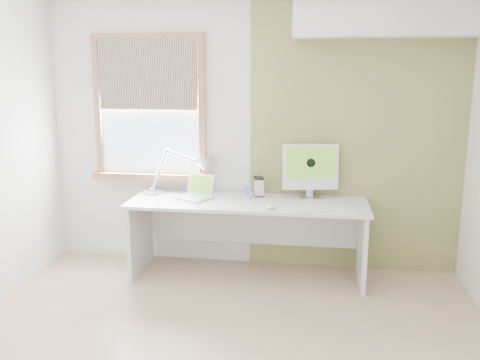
% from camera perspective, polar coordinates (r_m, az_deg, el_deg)
% --- Properties ---
extents(room, '(4.04, 3.54, 2.64)m').
position_cam_1_polar(room, '(3.25, -2.71, 1.29)').
color(room, tan).
rests_on(room, ground).
extents(accent_wall, '(2.00, 0.02, 2.60)m').
position_cam_1_polar(accent_wall, '(4.93, 12.83, 4.74)').
color(accent_wall, olive).
rests_on(accent_wall, room).
extents(soffit, '(1.60, 0.40, 0.42)m').
position_cam_1_polar(soffit, '(4.76, 16.16, 17.60)').
color(soffit, white).
rests_on(soffit, room).
extents(window, '(1.20, 0.14, 1.42)m').
position_cam_1_polar(window, '(5.12, -10.13, 7.88)').
color(window, '#965F3D').
rests_on(window, room).
extents(desk, '(2.20, 0.70, 0.73)m').
position_cam_1_polar(desk, '(4.82, 0.95, -4.44)').
color(desk, silver).
rests_on(desk, room).
extents(desk_lamp, '(0.80, 0.36, 0.44)m').
position_cam_1_polar(desk_lamp, '(4.97, -4.87, 1.11)').
color(desk_lamp, silver).
rests_on(desk_lamp, desk).
extents(laptop, '(0.40, 0.38, 0.22)m').
position_cam_1_polar(laptop, '(4.83, -4.93, -1.36)').
color(laptop, silver).
rests_on(laptop, desk).
extents(phone_dock, '(0.08, 0.08, 0.14)m').
position_cam_1_polar(phone_dock, '(4.79, 0.84, -1.61)').
color(phone_dock, silver).
rests_on(phone_dock, desk).
extents(external_drive, '(0.12, 0.15, 0.18)m').
position_cam_1_polar(external_drive, '(4.89, 2.10, -0.74)').
color(external_drive, silver).
rests_on(external_drive, desk).
extents(imac, '(0.53, 0.21, 0.51)m').
position_cam_1_polar(imac, '(4.81, 7.86, 1.34)').
color(imac, silver).
rests_on(imac, desk).
extents(keyboard, '(0.48, 0.17, 0.02)m').
position_cam_1_polar(keyboard, '(4.45, 9.76, -3.26)').
color(keyboard, white).
rests_on(keyboard, desk).
extents(mouse, '(0.08, 0.12, 0.03)m').
position_cam_1_polar(mouse, '(4.46, 3.37, -3.00)').
color(mouse, white).
rests_on(mouse, desk).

